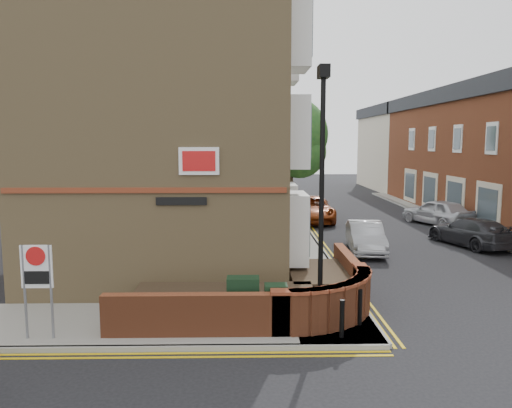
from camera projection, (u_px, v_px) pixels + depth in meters
The scene contains 26 objects.
ground at pixel (256, 350), 11.19m from camera, with size 120.00×120.00×0.00m, color black.
pavement_corner at pixel (117, 324), 12.60m from camera, with size 13.00×3.00×0.12m, color gray.
pavement_main at pixel (287, 226), 27.09m from camera, with size 2.00×32.00×0.12m, color gray.
kerb_side at pixel (99, 349), 11.11m from camera, with size 13.00×0.15×0.12m, color gray.
kerb_main_near at pixel (305, 226), 27.11m from camera, with size 0.15×32.00×0.12m, color gray.
kerb_main_far at pixel (476, 236), 24.29m from camera, with size 0.15×40.00×0.12m, color gray.
yellow_lines_side at pixel (96, 356), 10.87m from camera, with size 13.00×0.28×0.01m, color gold.
yellow_lines_main at pixel (310, 227), 27.12m from camera, with size 0.28×32.00×0.01m, color gold.
corner_building at pixel (174, 98), 18.29m from camera, with size 8.95×10.40×13.60m.
garden_wall at pixel (254, 312), 13.67m from camera, with size 6.80×6.00×1.20m, color brown, non-canonical shape.
lamppost at pixel (322, 196), 11.99m from camera, with size 0.25×0.50×6.30m.
utility_cabinet_large at pixel (243, 301), 12.38m from camera, with size 0.80×0.45×1.20m, color black.
utility_cabinet_small at pixel (276, 306), 12.11m from camera, with size 0.55×0.40×1.10m, color black.
bollard_near at pixel (342, 319), 11.55m from camera, with size 0.11×0.11×0.90m, color black.
bollard_far at pixel (360, 307), 12.36m from camera, with size 0.11×0.11×0.90m, color black.
zone_sign at pixel (37, 274), 11.38m from camera, with size 0.72×0.07×2.20m.
far_terrace at pixel (509, 152), 27.83m from camera, with size 5.40×30.40×8.00m.
far_terrace_cream at pixel (397, 147), 48.66m from camera, with size 5.40×12.40×8.00m.
tree_near at pixel (291, 140), 24.57m from camera, with size 3.64×3.65×6.70m.
tree_mid at pixel (280, 133), 32.44m from camera, with size 4.03×4.03×7.42m.
tree_far at pixel (273, 138), 40.41m from camera, with size 3.81×3.81×7.00m.
traffic_light_assembly at pixel (283, 168), 35.68m from camera, with size 0.20×0.16×4.20m.
silver_car_near at pixel (365, 237), 21.00m from camera, with size 1.36×3.89×1.28m, color #9FA2A7.
red_car_main at pixel (311, 209), 29.13m from camera, with size 2.40×5.20×1.44m, color maroon.
grey_car_far at pixel (471, 232), 22.26m from camera, with size 1.79×4.40×1.28m, color #2B2C30.
silver_car_far at pixel (438, 212), 27.84m from camera, with size 1.73×4.30×1.47m, color silver.
Camera 1 is at (-0.21, -10.69, 4.66)m, focal length 35.00 mm.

